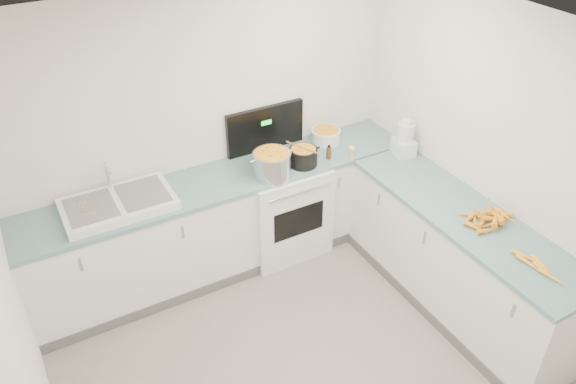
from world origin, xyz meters
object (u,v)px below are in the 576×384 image
steel_pot (272,165)px  black_pot (303,158)px  mixing_bowl (326,136)px  sink (118,204)px  spice_jar (351,153)px  extract_bottle (329,153)px  food_processor (404,140)px  stove (281,205)px

steel_pot → black_pot: size_ratio=1.31×
steel_pot → mixing_bowl: (0.72, 0.28, -0.04)m
sink → mixing_bowl: sink is taller
mixing_bowl → spice_jar: 0.35m
extract_bottle → food_processor: size_ratio=0.34×
spice_jar → food_processor: food_processor is taller
stove → sink: 1.54m
food_processor → spice_jar: bearing=155.9°
sink → steel_pot: (1.29, -0.17, 0.06)m
food_processor → stove: bearing=158.7°
sink → black_pot: size_ratio=3.43×
stove → steel_pot: stove is taller
black_pot → mixing_bowl: size_ratio=0.91×
sink → extract_bottle: size_ratio=7.45×
extract_bottle → stove: bearing=160.1°
sink → extract_bottle: 1.87m
sink → spice_jar: bearing=-6.4°
sink → mixing_bowl: size_ratio=3.13×
stove → spice_jar: 0.82m
stove → black_pot: (0.16, -0.13, 0.54)m
sink → food_processor: (2.50, -0.43, 0.11)m
steel_pot → spice_jar: 0.78m
black_pot → spice_jar: (0.46, -0.09, -0.03)m
black_pot → extract_bottle: black_pot is taller
mixing_bowl → extract_bottle: bearing=-117.3°
sink → spice_jar: 2.08m
mixing_bowl → food_processor: 0.73m
sink → steel_pot: 1.30m
steel_pot → spice_jar: bearing=-4.8°
mixing_bowl → spice_jar: mixing_bowl is taller
steel_pot → extract_bottle: (0.58, 0.00, -0.04)m
mixing_bowl → spice_jar: bearing=-79.9°
sink → extract_bottle: sink is taller
extract_bottle → spice_jar: size_ratio=1.50×
stove → spice_jar: size_ratio=17.72×
black_pot → mixing_bowl: bearing=32.7°
stove → extract_bottle: size_ratio=11.78×
mixing_bowl → stove: bearing=-167.2°
extract_bottle → spice_jar: extract_bottle is taller
stove → extract_bottle: bearing=-19.9°
sink → spice_jar: (2.06, -0.23, 0.00)m
steel_pot → black_pot: 0.32m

